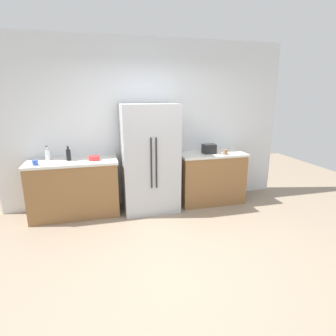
{
  "coord_description": "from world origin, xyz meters",
  "views": [
    {
      "loc": [
        -0.91,
        -2.89,
        1.93
      ],
      "look_at": [
        -0.03,
        0.48,
        1.0
      ],
      "focal_mm": 29.48,
      "sensor_mm": 36.0,
      "label": 1
    }
  ],
  "objects": [
    {
      "name": "ground_plane",
      "position": [
        0.0,
        0.0,
        0.0
      ],
      "size": [
        9.99,
        9.99,
        0.0
      ],
      "primitive_type": "plane",
      "color": "gray"
    },
    {
      "name": "bowl_a",
      "position": [
        -0.97,
        1.54,
        0.95
      ],
      "size": [
        0.17,
        0.17,
        0.07
      ],
      "primitive_type": "cylinder",
      "color": "red",
      "rests_on": "counter_left"
    },
    {
      "name": "counter_right",
      "position": [
        1.06,
        1.59,
        0.46
      ],
      "size": [
        1.18,
        0.63,
        0.92
      ],
      "color": "olive",
      "rests_on": "ground_plane"
    },
    {
      "name": "cup_a",
      "position": [
        -1.81,
        1.43,
        0.96
      ],
      "size": [
        0.08,
        0.08,
        0.08
      ],
      "primitive_type": "cylinder",
      "color": "blue",
      "rests_on": "counter_left"
    },
    {
      "name": "toaster",
      "position": [
        1.01,
        1.56,
        1.0
      ],
      "size": [
        0.22,
        0.17,
        0.16
      ],
      "primitive_type": "cube",
      "color": "black",
      "rests_on": "counter_right"
    },
    {
      "name": "counter_left",
      "position": [
        -1.3,
        1.59,
        0.46
      ],
      "size": [
        1.4,
        0.63,
        0.92
      ],
      "color": "olive",
      "rests_on": "ground_plane"
    },
    {
      "name": "bottle_a",
      "position": [
        -1.68,
        1.74,
        1.01
      ],
      "size": [
        0.07,
        0.07,
        0.23
      ],
      "color": "white",
      "rests_on": "counter_left"
    },
    {
      "name": "cup_b",
      "position": [
        1.24,
        1.41,
        0.96
      ],
      "size": [
        0.09,
        0.09,
        0.09
      ],
      "primitive_type": "cylinder",
      "color": "brown",
      "rests_on": "counter_right"
    },
    {
      "name": "refrigerator",
      "position": [
        -0.07,
        1.54,
        0.89
      ],
      "size": [
        0.91,
        0.71,
        1.79
      ],
      "color": "#B7BABF",
      "rests_on": "ground_plane"
    },
    {
      "name": "kitchen_back_panel",
      "position": [
        0.0,
        1.95,
        1.42
      ],
      "size": [
        5.0,
        0.1,
        2.84
      ],
      "primitive_type": "cube",
      "color": "silver",
      "rests_on": "ground_plane"
    },
    {
      "name": "bottle_b",
      "position": [
        -1.35,
        1.61,
        1.01
      ],
      "size": [
        0.07,
        0.07,
        0.23
      ],
      "color": "black",
      "rests_on": "counter_left"
    }
  ]
}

